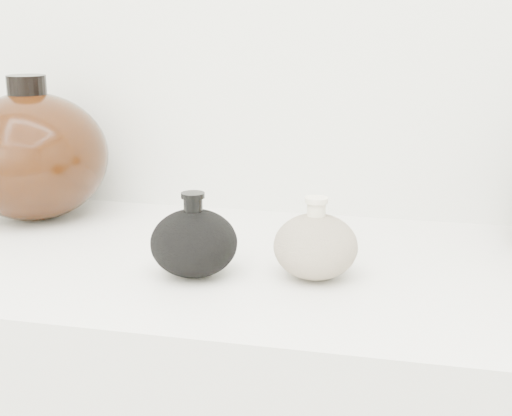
# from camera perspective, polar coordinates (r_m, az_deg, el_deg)

# --- Properties ---
(black_gourd_vase) EXTENTS (0.14, 0.14, 0.11)m
(black_gourd_vase) POSITION_cam_1_polar(r_m,az_deg,el_deg) (0.90, -4.99, -2.74)
(black_gourd_vase) COLOR black
(black_gourd_vase) RESTS_ON display_counter
(cream_gourd_vase) EXTENTS (0.13, 0.13, 0.10)m
(cream_gourd_vase) POSITION_cam_1_polar(r_m,az_deg,el_deg) (0.90, 4.79, -3.02)
(cream_gourd_vase) COLOR beige
(cream_gourd_vase) RESTS_ON display_counter
(left_round_pot) EXTENTS (0.26, 0.26, 0.23)m
(left_round_pot) POSITION_cam_1_polar(r_m,az_deg,el_deg) (1.20, -17.46, 4.02)
(left_round_pot) COLOR black
(left_round_pot) RESTS_ON display_counter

